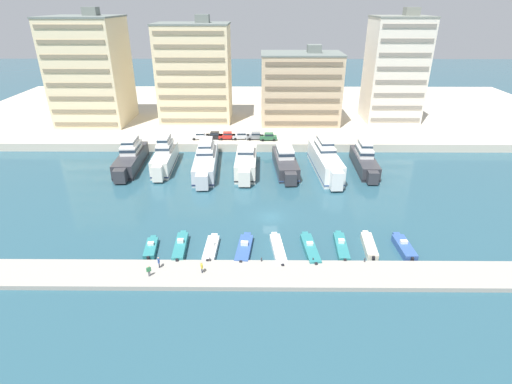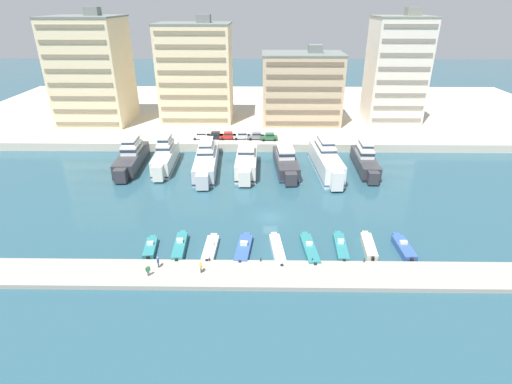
{
  "view_description": "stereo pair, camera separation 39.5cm",
  "coord_description": "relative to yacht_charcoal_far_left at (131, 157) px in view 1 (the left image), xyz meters",
  "views": [
    {
      "loc": [
        -2.04,
        -58.68,
        33.02
      ],
      "look_at": [
        -2.51,
        4.57,
        2.5
      ],
      "focal_mm": 28.0,
      "sensor_mm": 36.0,
      "label": 1
    },
    {
      "loc": [
        -1.64,
        -58.68,
        33.02
      ],
      "look_at": [
        -2.51,
        4.57,
        2.5
      ],
      "focal_mm": 28.0,
      "sensor_mm": 36.0,
      "label": 2
    }
  ],
  "objects": [
    {
      "name": "apartment_block_center_left",
      "position": [
        64.9,
        31.75,
        13.53
      ],
      "size": [
        14.75,
        12.9,
        29.37
      ],
      "color": "silver",
      "rests_on": "quay_promenade"
    },
    {
      "name": "quay_promenade",
      "position": [
        29.86,
        44.54,
        -1.23
      ],
      "size": [
        180.0,
        70.0,
        1.99
      ],
      "primitive_type": "cube",
      "color": "beige",
      "rests_on": "ground"
    },
    {
      "name": "yacht_white_center_right",
      "position": [
        41.85,
        -2.35,
        0.42
      ],
      "size": [
        5.38,
        21.03,
        8.65
      ],
      "color": "white",
      "rests_on": "ground"
    },
    {
      "name": "motorboat_cream_right",
      "position": [
        44.05,
        -31.68,
        -1.68
      ],
      "size": [
        1.97,
        7.11,
        1.47
      ],
      "color": "beige",
      "rests_on": "ground"
    },
    {
      "name": "motorboat_blue_center_left",
      "position": [
        25.76,
        -32.35,
        -1.8
      ],
      "size": [
        2.57,
        7.86,
        1.36
      ],
      "color": "#33569E",
      "rests_on": "ground"
    },
    {
      "name": "apartment_block_far_left",
      "position": [
        -17.5,
        29.25,
        13.53
      ],
      "size": [
        18.28,
        17.65,
        29.44
      ],
      "color": "beige",
      "rests_on": "quay_promenade"
    },
    {
      "name": "yacht_ivory_left",
      "position": [
        7.48,
        -0.33,
        0.27
      ],
      "size": [
        4.12,
        17.05,
        8.61
      ],
      "color": "silver",
      "rests_on": "ground"
    },
    {
      "name": "motorboat_teal_center_right",
      "position": [
        35.3,
        -32.53,
        -1.74
      ],
      "size": [
        2.3,
        8.38,
        1.38
      ],
      "color": "teal",
      "rests_on": "ground"
    },
    {
      "name": "car_green_center_right",
      "position": [
        30.17,
        12.57,
        0.74
      ],
      "size": [
        4.16,
        2.05,
        1.8
      ],
      "color": "#2D6642",
      "rests_on": "quay_promenade"
    },
    {
      "name": "car_black_left",
      "position": [
        16.89,
        13.36,
        0.74
      ],
      "size": [
        4.13,
        1.98,
        1.8
      ],
      "color": "black",
      "rests_on": "quay_promenade"
    },
    {
      "name": "car_white_far_left",
      "position": [
        13.38,
        13.13,
        0.74
      ],
      "size": [
        4.12,
        1.95,
        1.8
      ],
      "color": "white",
      "rests_on": "quay_promenade"
    },
    {
      "name": "motorboat_teal_left",
      "position": [
        16.44,
        -32.19,
        -1.67
      ],
      "size": [
        1.92,
        7.75,
        1.62
      ],
      "color": "teal",
      "rests_on": "ground"
    },
    {
      "name": "yacht_charcoal_mid_right",
      "position": [
        50.52,
        -0.8,
        -0.14
      ],
      "size": [
        4.18,
        17.48,
        7.61
      ],
      "color": "#333338",
      "rests_on": "ground"
    },
    {
      "name": "yacht_charcoal_far_left",
      "position": [
        0.0,
        0.0,
        0.0
      ],
      "size": [
        4.98,
        18.95,
        7.93
      ],
      "color": "#333338",
      "rests_on": "ground"
    },
    {
      "name": "car_red_mid_left",
      "position": [
        20.02,
        13.28,
        0.74
      ],
      "size": [
        4.19,
        2.11,
        1.8
      ],
      "color": "red",
      "rests_on": "quay_promenade"
    },
    {
      "name": "motorboat_white_mid_left",
      "position": [
        20.94,
        -32.38,
        -1.79
      ],
      "size": [
        1.94,
        7.16,
        1.31
      ],
      "color": "white",
      "rests_on": "ground"
    },
    {
      "name": "motorboat_teal_mid_right",
      "position": [
        39.94,
        -31.85,
        -1.75
      ],
      "size": [
        1.91,
        7.81,
        1.47
      ],
      "color": "teal",
      "rests_on": "ground"
    },
    {
      "name": "ground_plane",
      "position": [
        29.86,
        -22.35,
        -2.22
      ],
      "size": [
        400.0,
        400.0,
        0.0
      ],
      "primitive_type": "plane",
      "color": "#285160"
    },
    {
      "name": "motorboat_white_center",
      "position": [
        30.67,
        -32.71,
        -1.76
      ],
      "size": [
        2.32,
        8.58,
        1.38
      ],
      "color": "white",
      "rests_on": "ground"
    },
    {
      "name": "yacht_silver_mid_left",
      "position": [
        16.51,
        -1.34,
        -0.02
      ],
      "size": [
        5.29,
        22.28,
        7.72
      ],
      "color": "silver",
      "rests_on": "ground"
    },
    {
      "name": "pedestrian_mid_deck",
      "position": [
        20.4,
        -38.43,
        -0.59
      ],
      "size": [
        0.37,
        0.61,
        1.66
      ],
      "color": "#282D3D",
      "rests_on": "pier_dock"
    },
    {
      "name": "bollard_east",
      "position": [
        42.38,
        -35.84,
        -1.25
      ],
      "size": [
        0.2,
        0.2,
        0.61
      ],
      "color": "#2D2D33",
      "rests_on": "pier_dock"
    },
    {
      "name": "apartment_block_left",
      "position": [
        10.16,
        31.54,
        12.66
      ],
      "size": [
        19.7,
        13.52,
        27.68
      ],
      "color": "beige",
      "rests_on": "quay_promenade"
    },
    {
      "name": "bollard_west",
      "position": [
        21.16,
        -35.84,
        -1.25
      ],
      "size": [
        0.2,
        0.2,
        0.61
      ],
      "color": "#2D2D33",
      "rests_on": "pier_dock"
    },
    {
      "name": "pedestrian_far_side",
      "position": [
        13.67,
        -39.23,
        -0.62
      ],
      "size": [
        0.54,
        0.41,
        1.6
      ],
      "color": "#4C515B",
      "rests_on": "pier_dock"
    },
    {
      "name": "car_grey_center",
      "position": [
        26.97,
        13.19,
        0.74
      ],
      "size": [
        4.14,
        2.0,
        1.8
      ],
      "color": "slate",
      "rests_on": "quay_promenade"
    },
    {
      "name": "car_silver_center_left",
      "position": [
        23.41,
        13.33,
        0.74
      ],
      "size": [
        4.19,
        2.1,
        1.8
      ],
      "color": "#B7BCC1",
      "rests_on": "quay_promenade"
    },
    {
      "name": "motorboat_blue_far_right",
      "position": [
        49.02,
        -32.02,
        -1.68
      ],
      "size": [
        2.04,
        6.88,
        1.49
      ],
      "color": "#33569E",
      "rests_on": "ground"
    },
    {
      "name": "bollard_east_mid",
      "position": [
        35.31,
        -35.84,
        -1.25
      ],
      "size": [
        0.2,
        0.2,
        0.61
      ],
      "color": "#2D2D33",
      "rests_on": "pier_dock"
    },
    {
      "name": "yacht_charcoal_center",
      "position": [
        33.49,
        -1.57,
        -0.38
      ],
      "size": [
        5.24,
        17.62,
        6.45
      ],
      "color": "#333338",
      "rests_on": "ground"
    },
    {
      "name": "yacht_ivory_center_left",
      "position": [
        25.13,
        -2.43,
        -0.09
      ],
      "size": [
        4.4,
        17.0,
        6.97
      ],
      "color": "silver",
      "rests_on": "ground"
    },
    {
      "name": "pier_dock",
      "position": [
        29.86,
        -38.48,
        -1.9
      ],
      "size": [
        120.0,
        5.77,
        0.65
      ],
      "primitive_type": "cube",
      "color": "#9E998E",
      "rests_on": "ground"
    },
    {
      "name": "apartment_block_mid_left",
      "position": [
        39.08,
        29.06,
        9.09
      ],
      "size": [
        21.47,
        13.23,
        20.55
      ],
      "color": "#C6AD89",
      "rests_on": "quay_promenade"
    },
    {
      "name": "bollard_west_mid",
      "position": [
        28.24,
        -35.84,
        -1.25
      ],
      "size": [
        0.2,
        0.2,
        0.61
      ],
      "color": "#2D2D33",
      "rests_on": "pier_dock"
    },
    {
      "name": "pedestrian_near_edge",
      "position": [
        14.54,
        -37.36,
        -0.59
      ],
      "size": [
        0.3,
        0.63,
        1.66
      ],
      "color": "#282D3D",
      "rests_on": "pier_dock"
    },
    {
      "name": "motorboat_teal_far_left",
      "position": [
        12.15,
        -32.36,
        -1.79
      ],
      "size": [
        2.07,
        5.93,
        1.25
      ],
      "color": "teal",
      "rests_on": "ground"
    }
  ]
}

